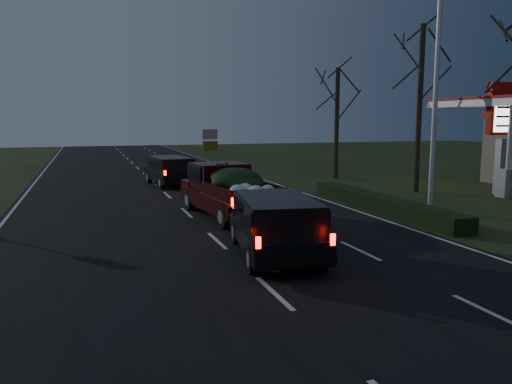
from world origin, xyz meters
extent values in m
plane|color=black|center=(0.00, 0.00, 0.00)|extent=(120.00, 120.00, 0.00)
cube|color=black|center=(0.00, 0.00, 0.01)|extent=(14.00, 120.00, 0.02)
cube|color=black|center=(7.80, 3.00, 0.30)|extent=(1.00, 10.00, 0.60)
cylinder|color=silver|center=(9.50, 2.00, 4.50)|extent=(0.20, 0.20, 9.00)
cube|color=gray|center=(16.00, 5.00, 1.40)|extent=(0.40, 0.40, 2.80)
cube|color=#980E08|center=(16.00, 5.00, 4.10)|extent=(1.90, 0.35, 2.20)
cube|color=white|center=(16.00, 4.81, 3.90)|extent=(1.50, 0.03, 1.50)
cube|color=#980E08|center=(16.00, 5.00, 5.35)|extent=(2.00, 0.40, 0.45)
cylinder|color=silver|center=(15.50, 4.00, 2.30)|extent=(0.24, 0.24, 4.60)
cube|color=gray|center=(15.50, 4.00, 0.70)|extent=(0.60, 0.90, 1.40)
cylinder|color=black|center=(12.50, 7.00, 4.25)|extent=(0.28, 0.28, 8.50)
cylinder|color=black|center=(11.50, 14.00, 3.50)|extent=(0.28, 0.28, 7.00)
cube|color=#330707|center=(1.45, 3.87, 0.67)|extent=(2.78, 5.76, 0.61)
cube|color=#330707|center=(1.35, 4.87, 1.50)|extent=(2.23, 1.98, 1.00)
cube|color=black|center=(1.35, 4.87, 1.61)|extent=(2.33, 1.88, 0.61)
cube|color=#330707|center=(1.59, 2.43, 1.00)|extent=(2.36, 3.31, 0.07)
ellipsoid|color=black|center=(1.59, 2.99, 1.50)|extent=(1.97, 2.17, 0.67)
cylinder|color=gray|center=(0.45, 3.77, 2.28)|extent=(0.03, 0.03, 2.22)
cube|color=red|center=(0.75, 3.80, 3.20)|extent=(0.58, 0.08, 0.38)
cube|color=gold|center=(0.75, 3.80, 2.76)|extent=(0.58, 0.08, 0.38)
cube|color=black|center=(0.76, 13.97, 0.60)|extent=(2.43, 4.83, 0.58)
cube|color=black|center=(0.78, 13.73, 1.26)|extent=(2.18, 3.56, 0.77)
cube|color=black|center=(0.78, 13.73, 1.33)|extent=(2.26, 3.48, 0.46)
cube|color=black|center=(1.12, -2.11, 0.61)|extent=(2.68, 4.97, 0.59)
cube|color=black|center=(1.08, -2.36, 1.28)|extent=(2.36, 3.69, 0.79)
cube|color=black|center=(1.08, -2.36, 1.36)|extent=(2.45, 3.60, 0.47)
cube|color=black|center=(0.13, -1.01, 1.16)|extent=(0.13, 0.23, 0.16)
camera|label=1|loc=(-3.73, -14.75, 3.76)|focal=35.00mm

